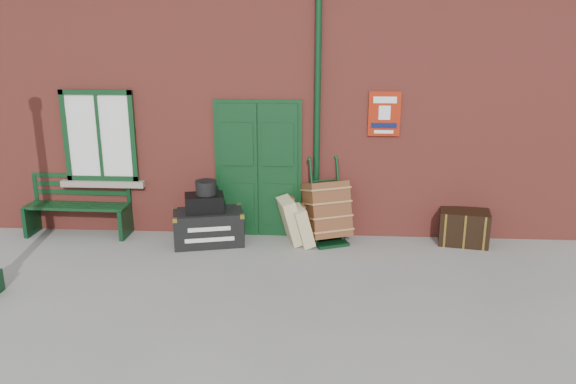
# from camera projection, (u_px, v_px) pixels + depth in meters

# --- Properties ---
(ground) EXTENTS (80.00, 80.00, 0.00)m
(ground) POSITION_uv_depth(u_px,v_px,m) (269.00, 270.00, 8.04)
(ground) COLOR gray
(ground) RESTS_ON ground
(station_building) EXTENTS (10.30, 4.30, 4.36)m
(station_building) POSITION_uv_depth(u_px,v_px,m) (285.00, 92.00, 10.79)
(station_building) COLOR #963A30
(station_building) RESTS_ON ground
(bench) EXTENTS (1.70, 0.56, 1.05)m
(bench) POSITION_uv_depth(u_px,v_px,m) (79.00, 204.00, 9.37)
(bench) COLOR #0D3217
(bench) RESTS_ON ground
(houdini_trunk) EXTENTS (1.20, 0.84, 0.55)m
(houdini_trunk) POSITION_uv_depth(u_px,v_px,m) (209.00, 227.00, 8.98)
(houdini_trunk) COLOR black
(houdini_trunk) RESTS_ON ground
(strongbox) EXTENTS (0.69, 0.57, 0.27)m
(strongbox) POSITION_uv_depth(u_px,v_px,m) (204.00, 203.00, 8.87)
(strongbox) COLOR black
(strongbox) RESTS_ON houdini_trunk
(hatbox) EXTENTS (0.40, 0.40, 0.22)m
(hatbox) POSITION_uv_depth(u_px,v_px,m) (206.00, 188.00, 8.82)
(hatbox) COLOR black
(hatbox) RESTS_ON strongbox
(suitcase_back) EXTENTS (0.53, 0.61, 0.76)m
(suitcase_back) POSITION_uv_depth(u_px,v_px,m) (291.00, 220.00, 8.98)
(suitcase_back) COLOR #C7B683
(suitcase_back) RESTS_ON ground
(suitcase_front) EXTENTS (0.47, 0.55, 0.65)m
(suitcase_front) POSITION_uv_depth(u_px,v_px,m) (302.00, 226.00, 8.89)
(suitcase_front) COLOR #C7B683
(suitcase_front) RESTS_ON ground
(porter_trolley) EXTENTS (0.86, 0.89, 1.34)m
(porter_trolley) POSITION_uv_depth(u_px,v_px,m) (327.00, 211.00, 9.02)
(porter_trolley) COLOR #0C3218
(porter_trolley) RESTS_ON ground
(dark_trunk) EXTENTS (0.84, 0.63, 0.55)m
(dark_trunk) POSITION_uv_depth(u_px,v_px,m) (464.00, 227.00, 8.98)
(dark_trunk) COLOR black
(dark_trunk) RESTS_ON ground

